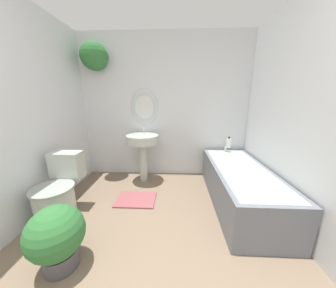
% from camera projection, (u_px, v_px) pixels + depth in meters
% --- Properties ---
extents(wall_back, '(2.94, 0.42, 2.40)m').
position_uv_depth(wall_back, '(155.00, 101.00, 2.87)').
color(wall_back, silver).
rests_on(wall_back, ground_plane).
extents(wall_left, '(0.06, 2.86, 2.40)m').
position_uv_depth(wall_left, '(7.00, 116.00, 1.63)').
color(wall_left, silver).
rests_on(wall_left, ground_plane).
extents(wall_right, '(0.06, 2.86, 2.40)m').
position_uv_depth(wall_right, '(316.00, 117.00, 1.50)').
color(wall_right, silver).
rests_on(wall_right, ground_plane).
extents(toilet, '(0.43, 0.61, 0.74)m').
position_uv_depth(toilet, '(58.00, 194.00, 1.92)').
color(toilet, '#B2BCB2').
rests_on(toilet, ground_plane).
extents(pedestal_sink, '(0.52, 0.52, 0.90)m').
position_uv_depth(pedestal_sink, '(143.00, 145.00, 2.76)').
color(pedestal_sink, '#B2BCB2').
rests_on(pedestal_sink, ground_plane).
extents(bathtub, '(0.69, 1.66, 0.57)m').
position_uv_depth(bathtub, '(239.00, 185.00, 2.23)').
color(bathtub, slate).
rests_on(bathtub, ground_plane).
extents(shampoo_bottle, '(0.07, 0.07, 0.18)m').
position_uv_depth(shampoo_bottle, '(229.00, 143.00, 2.81)').
color(shampoo_bottle, white).
rests_on(shampoo_bottle, bathtub).
extents(potted_plant, '(0.43, 0.43, 0.55)m').
position_uv_depth(potted_plant, '(57.00, 236.00, 1.33)').
color(potted_plant, '#47474C').
rests_on(potted_plant, ground_plane).
extents(bath_mat, '(0.53, 0.39, 0.02)m').
position_uv_depth(bath_mat, '(136.00, 199.00, 2.33)').
color(bath_mat, '#934C51').
rests_on(bath_mat, ground_plane).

